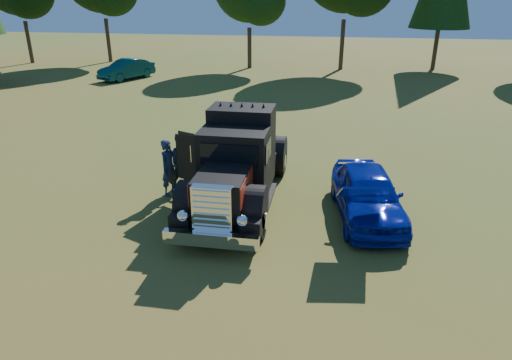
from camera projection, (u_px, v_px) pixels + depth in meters
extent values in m
plane|color=#385C1B|center=(202.00, 229.00, 13.30)|extent=(120.00, 120.00, 0.00)
cylinder|color=#2D2116|center=(436.00, 43.00, 39.23)|extent=(0.36, 0.36, 4.50)
cylinder|color=#2D2116|center=(342.00, 45.00, 39.18)|extent=(0.36, 0.36, 4.14)
cylinder|color=#2D2116|center=(108.00, 40.00, 43.52)|extent=(0.36, 0.36, 3.96)
cylinder|color=#2D2116|center=(250.00, 48.00, 40.10)|extent=(0.36, 0.36, 3.42)
sphere|color=black|center=(261.00, 0.00, 37.69)|extent=(4.18, 4.18, 4.18)
cylinder|color=#2D2116|center=(29.00, 42.00, 42.82)|extent=(0.36, 0.36, 3.78)
cylinder|color=black|center=(186.00, 214.00, 12.94)|extent=(0.32, 1.10, 1.10)
cylinder|color=black|center=(259.00, 220.00, 12.62)|extent=(0.32, 1.10, 1.10)
cylinder|color=black|center=(225.00, 158.00, 17.31)|extent=(0.32, 1.10, 1.10)
cylinder|color=black|center=(280.00, 161.00, 16.98)|extent=(0.32, 1.10, 1.10)
cylinder|color=black|center=(234.00, 158.00, 17.26)|extent=(0.32, 1.10, 1.10)
cylinder|color=black|center=(271.00, 161.00, 17.03)|extent=(0.32, 1.10, 1.10)
cube|color=black|center=(241.00, 180.00, 15.12)|extent=(1.60, 6.40, 0.28)
cube|color=white|center=(211.00, 240.00, 11.64)|extent=(2.50, 0.22, 0.36)
cube|color=white|center=(213.00, 210.00, 11.65)|extent=(1.05, 0.30, 1.30)
cube|color=black|center=(222.00, 192.00, 12.58)|extent=(1.35, 1.80, 1.10)
cube|color=maroon|center=(198.00, 183.00, 12.61)|extent=(0.02, 1.80, 0.60)
cube|color=maroon|center=(247.00, 187.00, 12.40)|extent=(0.02, 1.80, 0.60)
cylinder|color=black|center=(189.00, 202.00, 12.77)|extent=(0.55, 1.24, 1.24)
cylinder|color=black|center=(256.00, 207.00, 12.48)|extent=(0.55, 1.24, 1.24)
sphere|color=white|center=(183.00, 216.00, 11.78)|extent=(0.32, 0.32, 0.32)
sphere|color=white|center=(242.00, 220.00, 11.54)|extent=(0.32, 0.32, 0.32)
cube|color=black|center=(234.00, 164.00, 13.89)|extent=(2.05, 1.30, 2.10)
cube|color=black|center=(229.00, 155.00, 13.09)|extent=(1.70, 0.05, 0.65)
cube|color=black|center=(242.00, 144.00, 15.00)|extent=(2.05, 1.30, 2.50)
cube|color=black|center=(251.00, 151.00, 16.81)|extent=(2.00, 2.00, 0.35)
cube|color=black|center=(190.00, 159.00, 14.56)|extent=(1.03, 0.50, 1.50)
cube|color=maroon|center=(190.00, 163.00, 14.66)|extent=(0.79, 0.36, 0.75)
imported|color=#0808B0|center=(367.00, 194.00, 13.73)|extent=(2.43, 4.71, 1.53)
cube|color=#0808B0|center=(364.00, 192.00, 11.93)|extent=(1.42, 1.11, 0.67)
imported|color=navy|center=(169.00, 168.00, 15.19)|extent=(0.66, 0.82, 1.93)
imported|color=#1E2146|center=(183.00, 162.00, 15.55)|extent=(1.23, 1.15, 2.01)
imported|color=#0B4346|center=(127.00, 69.00, 35.36)|extent=(3.41, 4.80, 1.50)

